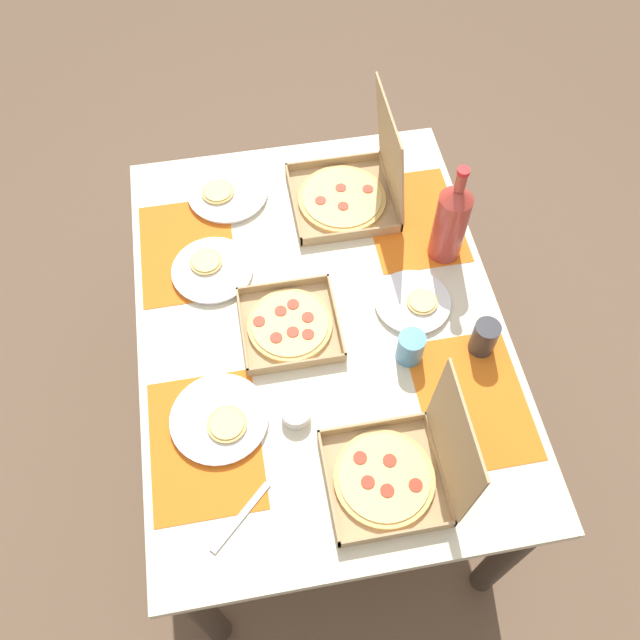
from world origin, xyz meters
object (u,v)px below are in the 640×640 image
pizza_box_corner_right (352,188)px  plate_near_left (413,302)px  pizza_box_edge_far (399,471)px  cup_clear_left (484,338)px  plate_far_left (220,420)px  pizza_box_center (290,325)px  soda_bottle (451,221)px  plate_middle (212,270)px  condiment_bowl (296,414)px  plate_near_right (227,193)px  cup_dark (411,347)px

pizza_box_corner_right → plate_near_left: pizza_box_corner_right is taller
pizza_box_edge_far → cup_clear_left: bearing=135.5°
plate_far_left → cup_clear_left: 0.68m
pizza_box_corner_right → pizza_box_center: bearing=-31.5°
pizza_box_corner_right → soda_bottle: size_ratio=1.02×
plate_far_left → soda_bottle: bearing=121.1°
cup_clear_left → plate_far_left: bearing=-82.8°
plate_middle → cup_clear_left: 0.75m
pizza_box_center → condiment_bowl: 0.25m
pizza_box_edge_far → soda_bottle: soda_bottle is taller
plate_near_right → plate_near_left: bearing=43.5°
pizza_box_corner_right → cup_clear_left: bearing=22.3°
pizza_box_center → cup_clear_left: bearing=72.8°
plate_near_right → cup_clear_left: 0.86m
plate_near_right → cup_dark: cup_dark is taller
pizza_box_edge_far → plate_near_left: size_ratio=1.48×
plate_middle → plate_near_right: (-0.27, 0.07, 0.00)m
plate_middle → condiment_bowl: condiment_bowl is taller
cup_dark → condiment_bowl: bearing=-69.4°
plate_near_left → pizza_box_edge_far: bearing=-18.7°
pizza_box_center → plate_middle: pizza_box_center is taller
plate_near_right → plate_far_left: same height
plate_middle → soda_bottle: size_ratio=0.69×
plate_near_right → pizza_box_edge_far: bearing=17.6°
plate_far_left → plate_middle: bearing=177.3°
plate_near_left → soda_bottle: soda_bottle is taller
soda_bottle → condiment_bowl: bearing=-48.9°
pizza_box_edge_far → pizza_box_center: (-0.44, -0.18, -0.04)m
pizza_box_edge_far → plate_near_left: pizza_box_edge_far is taller
pizza_box_center → plate_far_left: pizza_box_center is taller
plate_near_right → plate_far_left: size_ratio=1.00×
pizza_box_corner_right → plate_far_left: size_ratio=1.38×
pizza_box_center → soda_bottle: size_ratio=0.78×
pizza_box_edge_far → cup_dark: (-0.31, 0.10, -0.00)m
plate_near_right → soda_bottle: bearing=61.2°
pizza_box_center → pizza_box_corner_right: (-0.40, 0.25, 0.04)m
plate_near_right → plate_far_left: bearing=-7.2°
cup_clear_left → plate_near_left: bearing=-139.3°
pizza_box_corner_right → plate_near_left: (0.39, 0.09, -0.04)m
pizza_box_corner_right → plate_near_left: size_ratio=1.62×
plate_near_right → cup_dark: size_ratio=2.64×
pizza_box_center → plate_middle: 0.28m
plate_far_left → condiment_bowl: condiment_bowl is taller
pizza_box_center → plate_middle: bearing=-139.4°
pizza_box_center → plate_near_right: pizza_box_center is taller
pizza_box_corner_right → condiment_bowl: (0.66, -0.27, -0.03)m
pizza_box_center → pizza_box_corner_right: size_ratio=0.77×
plate_middle → pizza_box_center: bearing=40.6°
pizza_box_edge_far → plate_near_right: 0.98m
plate_near_right → plate_near_left: 0.65m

